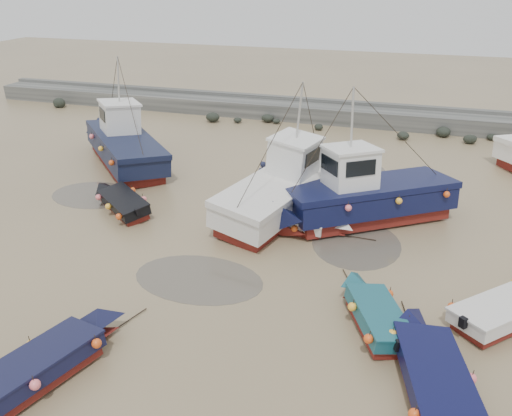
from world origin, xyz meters
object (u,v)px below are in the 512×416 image
at_px(dinghy_1, 47,360).
at_px(cabin_boat_0, 121,143).
at_px(cabin_boat_1, 285,185).
at_px(cabin_boat_2, 358,197).
at_px(dinghy_5, 292,217).
at_px(person, 262,193).
at_px(dinghy_6, 430,367).
at_px(dinghy_4, 122,199).
at_px(dinghy_2, 373,310).

relative_size(dinghy_1, cabin_boat_0, 0.65).
distance_m(cabin_boat_1, cabin_boat_2, 3.57).
relative_size(dinghy_5, cabin_boat_0, 0.68).
height_order(dinghy_5, person, dinghy_5).
bearing_deg(dinghy_6, dinghy_4, 138.90).
height_order(dinghy_2, dinghy_6, same).
height_order(dinghy_4, cabin_boat_1, cabin_boat_1).
xyz_separation_m(dinghy_6, cabin_boat_2, (-3.15, 9.56, 0.77)).
height_order(dinghy_1, dinghy_5, same).
xyz_separation_m(dinghy_1, cabin_boat_2, (7.45, 12.44, 0.77)).
relative_size(dinghy_1, dinghy_2, 1.20).
xyz_separation_m(dinghy_5, cabin_boat_0, (-11.82, 5.31, 0.75)).
bearing_deg(dinghy_5, dinghy_2, 37.20).
bearing_deg(person, dinghy_6, 82.41).
xyz_separation_m(dinghy_2, person, (-6.52, 9.33, -0.56)).
height_order(dinghy_1, dinghy_6, same).
distance_m(dinghy_2, dinghy_4, 13.64).
bearing_deg(dinghy_2, dinghy_6, -75.38).
relative_size(dinghy_4, person, 2.72).
relative_size(dinghy_2, cabin_boat_2, 0.50).
xyz_separation_m(dinghy_6, cabin_boat_1, (-6.70, 9.89, 0.76)).
relative_size(cabin_boat_0, cabin_boat_1, 0.83).
bearing_deg(cabin_boat_1, dinghy_1, -90.86).
bearing_deg(cabin_boat_1, dinghy_5, -48.91).
bearing_deg(cabin_boat_2, dinghy_6, 164.56).
xyz_separation_m(dinghy_5, dinghy_6, (5.88, -8.13, -0.00)).
bearing_deg(person, dinghy_4, -10.29).
distance_m(cabin_boat_0, person, 9.68).
relative_size(dinghy_4, cabin_boat_1, 0.44).
relative_size(dinghy_2, cabin_boat_1, 0.45).
bearing_deg(dinghy_1, cabin_boat_0, 132.54).
height_order(dinghy_6, person, dinghy_6).
distance_m(dinghy_5, person, 4.20).
xyz_separation_m(dinghy_1, cabin_boat_1, (3.89, 12.77, 0.76)).
height_order(dinghy_2, dinghy_5, same).
distance_m(dinghy_2, dinghy_5, 7.22).
relative_size(dinghy_2, dinghy_5, 0.81).
distance_m(dinghy_4, cabin_boat_0, 6.79).
height_order(cabin_boat_0, cabin_boat_1, same).
xyz_separation_m(dinghy_1, dinghy_5, (4.71, 11.01, -0.00)).
height_order(cabin_boat_1, cabin_boat_2, same).
bearing_deg(person, dinghy_2, 81.57).
distance_m(dinghy_5, dinghy_6, 10.03).
bearing_deg(dinghy_1, person, 99.95).
height_order(dinghy_1, person, dinghy_1).
bearing_deg(dinghy_2, cabin_boat_0, 120.22).
xyz_separation_m(dinghy_2, cabin_boat_1, (-4.92, 7.70, 0.74)).
xyz_separation_m(dinghy_4, dinghy_6, (14.30, -7.61, -0.01)).
xyz_separation_m(cabin_boat_1, cabin_boat_2, (3.55, -0.33, 0.00)).
bearing_deg(cabin_boat_1, dinghy_4, -147.21).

